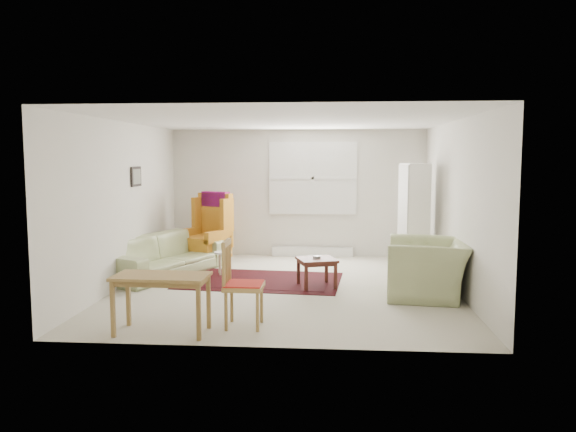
# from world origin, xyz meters

# --- Properties ---
(room) EXTENTS (5.04, 5.54, 2.51)m
(room) POSITION_xyz_m (0.02, 0.21, 1.26)
(room) COLOR beige
(room) RESTS_ON ground
(rug) EXTENTS (2.63, 1.82, 0.03)m
(rug) POSITION_xyz_m (-0.44, 0.37, 0.01)
(rug) COLOR black
(rug) RESTS_ON ground
(sofa) EXTENTS (1.72, 2.48, 0.93)m
(sofa) POSITION_xyz_m (-2.10, 0.68, 0.47)
(sofa) COLOR #9BA56E
(sofa) RESTS_ON ground
(armchair) EXTENTS (1.23, 1.36, 0.96)m
(armchair) POSITION_xyz_m (2.03, -0.43, 0.48)
(armchair) COLOR #9BA56E
(armchair) RESTS_ON ground
(wingback_chair) EXTENTS (1.04, 1.06, 1.32)m
(wingback_chair) POSITION_xyz_m (-1.66, 1.73, 0.66)
(wingback_chair) COLOR #BE791D
(wingback_chair) RESTS_ON ground
(coffee_table) EXTENTS (0.68, 0.68, 0.44)m
(coffee_table) POSITION_xyz_m (0.46, 0.02, 0.22)
(coffee_table) COLOR #481D16
(coffee_table) RESTS_ON ground
(stool) EXTENTS (0.36, 0.36, 0.39)m
(stool) POSITION_xyz_m (-1.13, 0.79, 0.20)
(stool) COLOR white
(stool) RESTS_ON ground
(cabinet) EXTENTS (0.46, 0.78, 1.86)m
(cabinet) POSITION_xyz_m (2.10, 1.44, 0.93)
(cabinet) COLOR white
(cabinet) RESTS_ON ground
(desk) EXTENTS (1.06, 0.55, 0.66)m
(desk) POSITION_xyz_m (-1.21, -2.35, 0.33)
(desk) COLOR olive
(desk) RESTS_ON ground
(desk_chair) EXTENTS (0.44, 0.44, 1.01)m
(desk_chair) POSITION_xyz_m (-0.33, -2.06, 0.51)
(desk_chair) COLOR olive
(desk_chair) RESTS_ON ground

